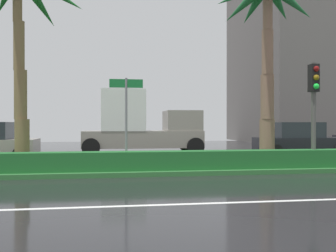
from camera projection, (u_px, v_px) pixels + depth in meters
name	position (u px, v px, depth m)	size (l,w,h in m)	color
ground_plane	(141.00, 168.00, 14.55)	(90.00, 42.00, 0.10)	black
near_lane_divider_stripe	(168.00, 205.00, 7.63)	(81.00, 0.14, 0.01)	white
median_strip	(143.00, 167.00, 13.56)	(85.50, 4.00, 0.15)	#2D6B33
median_hedge	(146.00, 161.00, 12.17)	(76.50, 0.70, 0.60)	#1E6028
palm_tree_mid_left	(17.00, 2.00, 12.70)	(4.59, 4.44, 7.13)	brown
palm_tree_centre_left	(267.00, 13.00, 14.08)	(4.07, 4.04, 7.21)	#7E5E4B
traffic_signal_median_right	(314.00, 95.00, 13.11)	(0.28, 0.43, 3.63)	#4C4C47
street_name_sign	(126.00, 110.00, 12.45)	(1.10, 0.08, 3.00)	slate
box_truck_lead	(141.00, 126.00, 20.59)	(6.40, 2.64, 3.46)	gray
car_in_traffic_second	(298.00, 140.00, 18.86)	(4.30, 2.02, 1.72)	black
building_far_right	(329.00, 47.00, 35.28)	(15.82, 12.82, 17.61)	#605B59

